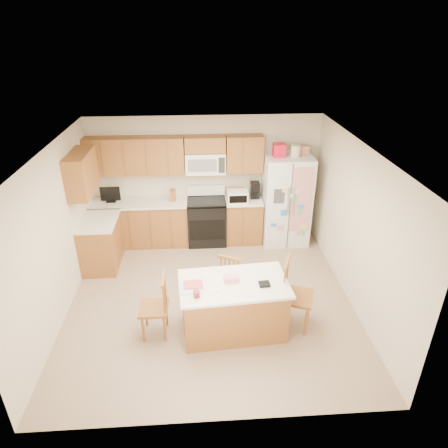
{
  "coord_description": "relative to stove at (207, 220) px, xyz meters",
  "views": [
    {
      "loc": [
        -0.13,
        -5.27,
        4.07
      ],
      "look_at": [
        0.24,
        0.35,
        1.19
      ],
      "focal_mm": 32.0,
      "sensor_mm": 36.0,
      "label": 1
    }
  ],
  "objects": [
    {
      "name": "stove",
      "position": [
        0.0,
        0.0,
        0.0
      ],
      "size": [
        0.76,
        0.65,
        1.13
      ],
      "color": "black",
      "rests_on": "ground"
    },
    {
      "name": "refrigerator",
      "position": [
        1.57,
        -0.06,
        0.45
      ],
      "size": [
        0.9,
        0.79,
        2.04
      ],
      "color": "white",
      "rests_on": "ground"
    },
    {
      "name": "windsor_chair_left",
      "position": [
        -0.8,
        -2.68,
        -0.01
      ],
      "size": [
        0.4,
        0.42,
        0.97
      ],
      "color": "#925929",
      "rests_on": "ground"
    },
    {
      "name": "island",
      "position": [
        0.3,
        -2.68,
        -0.05
      ],
      "size": [
        1.58,
        1.0,
        0.92
      ],
      "color": "#925929",
      "rests_on": "ground"
    },
    {
      "name": "cabinetry",
      "position": [
        -0.98,
        -0.15,
        0.44
      ],
      "size": [
        3.36,
        1.56,
        2.15
      ],
      "color": "#925929",
      "rests_on": "ground"
    },
    {
      "name": "room_shell",
      "position": [
        0.0,
        -1.94,
        0.97
      ],
      "size": [
        4.6,
        4.6,
        2.52
      ],
      "color": "beige",
      "rests_on": "ground"
    },
    {
      "name": "windsor_chair_right",
      "position": [
        1.21,
        -2.62,
        0.04
      ],
      "size": [
        0.58,
        0.59,
        1.09
      ],
      "color": "#925929",
      "rests_on": "ground"
    },
    {
      "name": "ground",
      "position": [
        0.0,
        -1.94,
        -0.47
      ],
      "size": [
        4.5,
        4.5,
        0.0
      ],
      "primitive_type": "plane",
      "color": "#876A4F",
      "rests_on": "ground"
    },
    {
      "name": "windsor_chair_back",
      "position": [
        0.34,
        -1.99,
        -0.05
      ],
      "size": [
        0.51,
        0.5,
        0.9
      ],
      "color": "#925929",
      "rests_on": "ground"
    }
  ]
}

